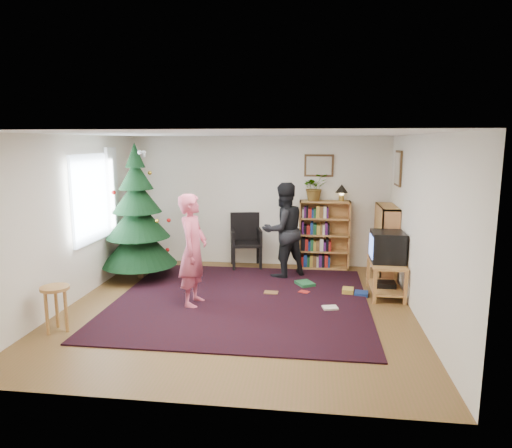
# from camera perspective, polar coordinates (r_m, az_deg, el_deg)

# --- Properties ---
(floor) EXTENTS (5.00, 5.00, 0.00)m
(floor) POSITION_cam_1_polar(r_m,az_deg,el_deg) (6.78, -2.25, -10.44)
(floor) COLOR brown
(floor) RESTS_ON ground
(ceiling) EXTENTS (5.00, 5.00, 0.00)m
(ceiling) POSITION_cam_1_polar(r_m,az_deg,el_deg) (6.34, -2.41, 11.19)
(ceiling) COLOR white
(ceiling) RESTS_ON wall_back
(wall_back) EXTENTS (5.00, 0.02, 2.50)m
(wall_back) POSITION_cam_1_polar(r_m,az_deg,el_deg) (8.89, 0.32, 2.86)
(wall_back) COLOR silver
(wall_back) RESTS_ON floor
(wall_front) EXTENTS (5.00, 0.02, 2.50)m
(wall_front) POSITION_cam_1_polar(r_m,az_deg,el_deg) (4.06, -8.15, -6.25)
(wall_front) COLOR silver
(wall_front) RESTS_ON floor
(wall_left) EXTENTS (0.02, 5.00, 2.50)m
(wall_left) POSITION_cam_1_polar(r_m,az_deg,el_deg) (7.28, -22.12, 0.45)
(wall_left) COLOR silver
(wall_left) RESTS_ON floor
(wall_right) EXTENTS (0.02, 5.00, 2.50)m
(wall_right) POSITION_cam_1_polar(r_m,az_deg,el_deg) (6.52, 19.89, -0.48)
(wall_right) COLOR silver
(wall_right) RESTS_ON floor
(rug) EXTENTS (3.80, 3.60, 0.02)m
(rug) POSITION_cam_1_polar(r_m,az_deg,el_deg) (7.05, -1.84, -9.51)
(rug) COLOR black
(rug) RESTS_ON floor
(window_pane) EXTENTS (0.04, 1.20, 1.40)m
(window_pane) POSITION_cam_1_polar(r_m,az_deg,el_deg) (7.76, -19.90, 3.02)
(window_pane) COLOR silver
(window_pane) RESTS_ON wall_left
(curtain) EXTENTS (0.06, 0.35, 1.60)m
(curtain) POSITION_cam_1_polar(r_m,az_deg,el_deg) (8.37, -17.50, 3.64)
(curtain) COLOR silver
(curtain) RESTS_ON wall_left
(picture_back) EXTENTS (0.55, 0.03, 0.42)m
(picture_back) POSITION_cam_1_polar(r_m,az_deg,el_deg) (8.74, 7.88, 7.25)
(picture_back) COLOR #4C3319
(picture_back) RESTS_ON wall_back
(picture_right) EXTENTS (0.03, 0.50, 0.60)m
(picture_right) POSITION_cam_1_polar(r_m,az_deg,el_deg) (8.14, 17.35, 6.66)
(picture_right) COLOR #4C3319
(picture_right) RESTS_ON wall_right
(christmas_tree) EXTENTS (1.31, 1.31, 2.38)m
(christmas_tree) POSITION_cam_1_polar(r_m,az_deg,el_deg) (8.23, -14.55, 0.11)
(christmas_tree) COLOR #3F2816
(christmas_tree) RESTS_ON rug
(bookshelf_back) EXTENTS (0.95, 0.30, 1.30)m
(bookshelf_back) POSITION_cam_1_polar(r_m,az_deg,el_deg) (8.77, 8.52, -1.23)
(bookshelf_back) COLOR #B97442
(bookshelf_back) RESTS_ON floor
(bookshelf_right) EXTENTS (0.30, 0.95, 1.30)m
(bookshelf_right) POSITION_cam_1_polar(r_m,az_deg,el_deg) (8.34, 15.91, -2.12)
(bookshelf_right) COLOR #B97442
(bookshelf_right) RESTS_ON floor
(tv_stand) EXTENTS (0.51, 0.91, 0.55)m
(tv_stand) POSITION_cam_1_polar(r_m,az_deg,el_deg) (7.50, 15.94, -6.16)
(tv_stand) COLOR #B97442
(tv_stand) RESTS_ON floor
(crt_tv) EXTENTS (0.50, 0.54, 0.47)m
(crt_tv) POSITION_cam_1_polar(r_m,az_deg,el_deg) (7.39, 16.09, -2.74)
(crt_tv) COLOR black
(crt_tv) RESTS_ON tv_stand
(armchair) EXTENTS (0.68, 0.69, 1.03)m
(armchair) POSITION_cam_1_polar(r_m,az_deg,el_deg) (8.85, -1.14, -1.71)
(armchair) COLOR black
(armchair) RESTS_ON rug
(stool) EXTENTS (0.36, 0.36, 0.60)m
(stool) POSITION_cam_1_polar(r_m,az_deg,el_deg) (6.37, -23.79, -8.32)
(stool) COLOR #B97442
(stool) RESTS_ON floor
(person_standing) EXTENTS (0.44, 0.63, 1.66)m
(person_standing) POSITION_cam_1_polar(r_m,az_deg,el_deg) (6.73, -7.88, -3.27)
(person_standing) COLOR #CB5168
(person_standing) RESTS_ON rug
(person_by_chair) EXTENTS (1.04, 1.00, 1.69)m
(person_by_chair) POSITION_cam_1_polar(r_m,az_deg,el_deg) (8.11, 3.44, -0.76)
(person_by_chair) COLOR black
(person_by_chair) RESTS_ON rug
(potted_plant) EXTENTS (0.57, 0.54, 0.51)m
(potted_plant) POSITION_cam_1_polar(r_m,az_deg,el_deg) (8.64, 7.34, 4.59)
(potted_plant) COLOR gray
(potted_plant) RESTS_ON bookshelf_back
(table_lamp) EXTENTS (0.24, 0.24, 0.32)m
(table_lamp) POSITION_cam_1_polar(r_m,az_deg,el_deg) (8.66, 10.66, 4.24)
(table_lamp) COLOR #A57F33
(table_lamp) RESTS_ON bookshelf_back
(floor_clutter) EXTENTS (1.62, 1.27, 0.08)m
(floor_clutter) POSITION_cam_1_polar(r_m,az_deg,el_deg) (7.37, 7.95, -8.49)
(floor_clutter) COLOR #A51E19
(floor_clutter) RESTS_ON rug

